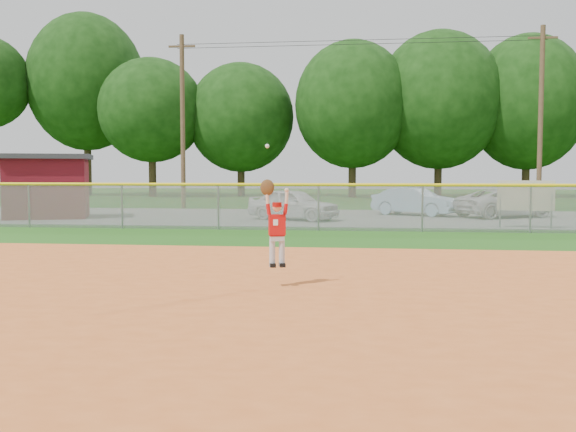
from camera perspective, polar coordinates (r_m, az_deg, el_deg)
The scene contains 12 objects.
ground at distance 11.10m, azimuth -1.08°, elevation -6.04°, with size 120.00×120.00×0.00m, color #1D4E11.
clay_infield at distance 8.20m, azimuth -4.02°, elevation -9.52°, with size 24.00×16.00×0.04m, color #CA5D24.
parking_strip at distance 26.94m, azimuth 3.65°, elevation -0.10°, with size 44.00×10.00×0.03m, color #65635E.
car_white_a at distance 25.11m, azimuth 0.49°, elevation 1.06°, with size 1.46×3.63×1.24m, color silver.
car_blue at distance 28.31m, azimuth 11.22°, elevation 1.29°, with size 1.28×3.67×1.21m, color #87ABCA.
car_white_b at distance 28.06m, azimuth 18.68°, elevation 1.07°, with size 1.91×4.15×1.15m, color silver.
utility_shed at distance 27.97m, azimuth -20.62°, elevation 2.52°, with size 4.22×3.75×2.62m.
sponsor_sign at distance 22.95m, azimuth 20.39°, elevation 1.60°, with size 1.81×0.38×1.63m.
outfield_fence at distance 20.91m, azimuth 2.72°, elevation 1.11°, with size 40.06×0.10×1.55m.
power_lines at distance 32.95m, azimuth 6.04°, elevation 8.75°, with size 19.40×0.24×9.00m.
tree_line at distance 49.06m, azimuth 6.30°, elevation 10.53°, with size 62.37×13.00×14.43m.
ballplayer at distance 10.49m, azimuth -1.11°, elevation -0.67°, with size 0.48×0.25×2.01m.
Camera 1 is at (1.52, -10.83, 1.94)m, focal length 40.00 mm.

